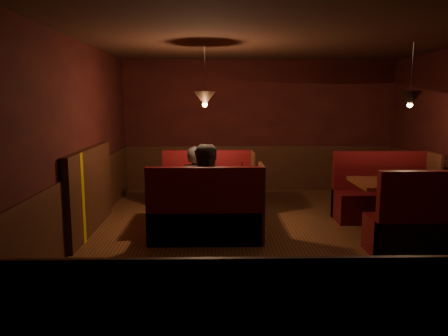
{
  "coord_description": "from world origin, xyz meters",
  "views": [
    {
      "loc": [
        -1.0,
        -6.24,
        2.04
      ],
      "look_at": [
        -0.85,
        0.67,
        0.95
      ],
      "focal_mm": 35.0,
      "sensor_mm": 36.0,
      "label": 1
    }
  ],
  "objects_px": {
    "main_bench_far": "(208,193)",
    "second_bench_near": "(434,228)",
    "main_table": "(206,188)",
    "diner_a": "(195,172)",
    "second_table": "(404,195)",
    "second_bench_far": "(383,198)",
    "diner_b": "(209,180)",
    "main_bench_near": "(207,218)"
  },
  "relations": [
    {
      "from": "second_bench_far",
      "to": "second_bench_near",
      "type": "bearing_deg",
      "value": -90.0
    },
    {
      "from": "diner_a",
      "to": "diner_b",
      "type": "xyz_separation_m",
      "value": [
        0.26,
        -1.19,
        0.08
      ]
    },
    {
      "from": "main_bench_near",
      "to": "diner_a",
      "type": "height_order",
      "value": "diner_a"
    },
    {
      "from": "second_table",
      "to": "diner_b",
      "type": "height_order",
      "value": "diner_b"
    },
    {
      "from": "main_bench_far",
      "to": "second_bench_far",
      "type": "bearing_deg",
      "value": -10.43
    },
    {
      "from": "main_table",
      "to": "main_bench_near",
      "type": "relative_size",
      "value": 0.91
    },
    {
      "from": "second_bench_far",
      "to": "second_table",
      "type": "bearing_deg",
      "value": -92.2
    },
    {
      "from": "main_bench_near",
      "to": "second_bench_far",
      "type": "xyz_separation_m",
      "value": [
        2.99,
        1.15,
        0.01
      ]
    },
    {
      "from": "second_bench_far",
      "to": "second_bench_near",
      "type": "distance_m",
      "value": 1.76
    },
    {
      "from": "second_bench_far",
      "to": "main_bench_near",
      "type": "bearing_deg",
      "value": -158.96
    },
    {
      "from": "second_table",
      "to": "second_bench_near",
      "type": "distance_m",
      "value": 0.91
    },
    {
      "from": "main_bench_near",
      "to": "diner_a",
      "type": "relative_size",
      "value": 1.03
    },
    {
      "from": "main_bench_far",
      "to": "second_bench_near",
      "type": "relative_size",
      "value": 1.01
    },
    {
      "from": "main_table",
      "to": "diner_a",
      "type": "relative_size",
      "value": 0.94
    },
    {
      "from": "main_table",
      "to": "second_bench_near",
      "type": "bearing_deg",
      "value": -25.86
    },
    {
      "from": "second_bench_near",
      "to": "main_table",
      "type": "bearing_deg",
      "value": 154.14
    },
    {
      "from": "second_bench_far",
      "to": "diner_b",
      "type": "distance_m",
      "value": 3.13
    },
    {
      "from": "second_table",
      "to": "diner_b",
      "type": "distance_m",
      "value": 2.93
    },
    {
      "from": "diner_b",
      "to": "second_bench_far",
      "type": "bearing_deg",
      "value": 8.9
    },
    {
      "from": "main_table",
      "to": "main_bench_far",
      "type": "relative_size",
      "value": 0.91
    },
    {
      "from": "main_bench_far",
      "to": "second_bench_near",
      "type": "distance_m",
      "value": 3.77
    },
    {
      "from": "main_bench_near",
      "to": "main_table",
      "type": "bearing_deg",
      "value": 91.18
    },
    {
      "from": "second_table",
      "to": "second_bench_near",
      "type": "relative_size",
      "value": 0.9
    },
    {
      "from": "second_table",
      "to": "diner_b",
      "type": "relative_size",
      "value": 0.84
    },
    {
      "from": "second_bench_near",
      "to": "diner_a",
      "type": "distance_m",
      "value": 3.82
    },
    {
      "from": "main_table",
      "to": "diner_b",
      "type": "distance_m",
      "value": 0.67
    },
    {
      "from": "second_bench_far",
      "to": "diner_b",
      "type": "relative_size",
      "value": 0.93
    },
    {
      "from": "main_bench_near",
      "to": "second_table",
      "type": "height_order",
      "value": "main_bench_near"
    },
    {
      "from": "main_table",
      "to": "diner_a",
      "type": "height_order",
      "value": "diner_a"
    },
    {
      "from": "main_table",
      "to": "main_bench_near",
      "type": "distance_m",
      "value": 0.89
    },
    {
      "from": "second_table",
      "to": "second_bench_far",
      "type": "xyz_separation_m",
      "value": [
        0.03,
        0.88,
        -0.24
      ]
    },
    {
      "from": "main_table",
      "to": "diner_b",
      "type": "xyz_separation_m",
      "value": [
        0.05,
        -0.62,
        0.25
      ]
    },
    {
      "from": "diner_b",
      "to": "main_bench_far",
      "type": "bearing_deg",
      "value": 83.06
    },
    {
      "from": "main_table",
      "to": "second_bench_far",
      "type": "relative_size",
      "value": 0.92
    },
    {
      "from": "main_table",
      "to": "diner_b",
      "type": "height_order",
      "value": "diner_b"
    },
    {
      "from": "main_bench_far",
      "to": "second_table",
      "type": "distance_m",
      "value": 3.29
    },
    {
      "from": "main_bench_near",
      "to": "second_bench_near",
      "type": "xyz_separation_m",
      "value": [
        2.99,
        -0.61,
        0.01
      ]
    },
    {
      "from": "main_bench_far",
      "to": "second_table",
      "type": "height_order",
      "value": "main_bench_far"
    },
    {
      "from": "second_bench_far",
      "to": "second_bench_near",
      "type": "xyz_separation_m",
      "value": [
        0.0,
        -1.76,
        0.0
      ]
    },
    {
      "from": "second_bench_far",
      "to": "second_bench_near",
      "type": "relative_size",
      "value": 1.0
    },
    {
      "from": "main_bench_near",
      "to": "main_bench_far",
      "type": "bearing_deg",
      "value": 90.0
    },
    {
      "from": "main_bench_near",
      "to": "diner_a",
      "type": "distance_m",
      "value": 1.5
    }
  ]
}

